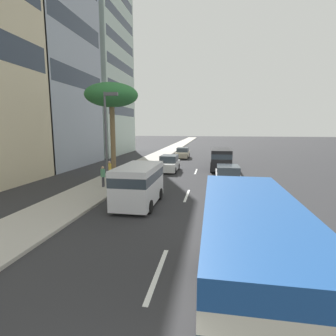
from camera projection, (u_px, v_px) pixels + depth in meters
ground_plane at (199, 163)px, 33.62m from camera, size 198.00×198.00×0.00m
sidewalk_right at (148, 162)px, 34.73m from camera, size 162.00×3.53×0.15m
lane_stripe_near at (158, 273)px, 8.35m from camera, size 3.20×0.16×0.01m
lane_stripe_mid at (187, 196)px, 17.81m from camera, size 3.20×0.16×0.01m
lane_stripe_far at (196, 171)px, 27.44m from camera, size 3.20×0.16×0.01m
car_lead at (222, 157)px, 33.88m from camera, size 4.62×1.87×1.54m
car_second at (183, 153)px, 39.19m from camera, size 4.03×1.86×1.55m
minibus_third at (250, 255)px, 6.27m from camera, size 6.60×2.33×2.89m
van_fourth at (221, 158)px, 27.90m from camera, size 4.81×2.17×2.30m
car_fifth at (169, 164)px, 27.56m from camera, size 4.32×1.89×1.66m
car_sixth at (228, 175)px, 21.15m from camera, size 4.39×1.94×1.56m
van_seventh at (139, 183)px, 15.50m from camera, size 4.62×2.21×2.38m
pedestrian_near_lamp at (103, 176)px, 19.64m from camera, size 0.37×0.39×1.57m
pedestrian_mid_block at (110, 169)px, 22.67m from camera, size 0.39×0.37×1.56m
palm_tree at (112, 96)px, 20.85m from camera, size 4.21×4.21×7.92m
street_lamp at (107, 132)px, 17.50m from camera, size 0.24×0.97×6.74m
office_tower_far at (92, 63)px, 43.57m from camera, size 13.49×10.36×30.09m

